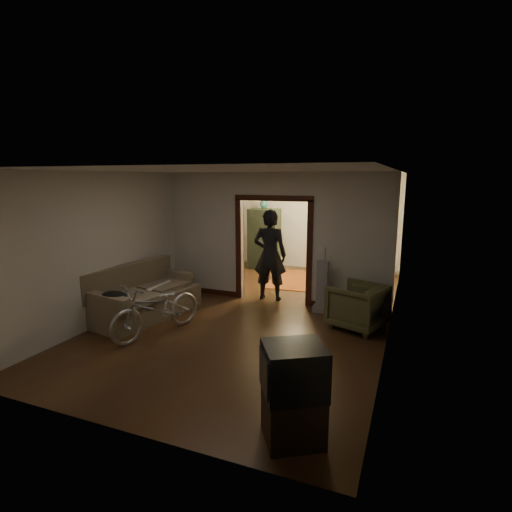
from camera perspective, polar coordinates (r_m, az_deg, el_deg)
The scene contains 24 objects.
floor at distance 8.27m, azimuth 0.78°, elevation -7.81°, with size 5.00×8.50×0.01m, color #311C0F.
ceiling at distance 7.82m, azimuth 0.83°, elevation 11.99°, with size 5.00×8.50×0.01m, color white.
wall_back at distance 11.95m, azimuth 8.15°, elevation 4.88°, with size 5.00×0.02×2.80m, color beige.
wall_left at distance 9.11m, azimuth -14.06°, elevation 2.71°, with size 0.02×8.50×2.80m, color beige.
wall_right at distance 7.42m, azimuth 19.15°, elevation 0.54°, with size 0.02×8.50×2.80m, color beige.
partition_wall at distance 8.62m, azimuth 2.59°, elevation 2.56°, with size 5.00×0.14×2.80m, color beige.
door_casing at distance 8.67m, azimuth 2.58°, elevation 0.60°, with size 1.74×0.20×2.32m, color black.
far_window at distance 11.75m, azimuth 11.45°, elevation 5.40°, with size 0.98×0.06×1.28m, color black.
chandelier at distance 10.20m, azimuth 5.93°, elevation 9.22°, with size 0.24×0.24×0.24m, color #FFE0A5.
light_switch at distance 8.29m, azimuth 9.28°, elevation 1.03°, with size 0.08×0.01×0.12m, color silver.
sofa at distance 8.10m, azimuth -15.57°, elevation -4.87°, with size 0.99×2.20×1.01m, color brown.
rolled_paper at distance 8.27m, azimuth -13.77°, elevation -4.28°, with size 0.10×0.10×0.78m, color beige.
jacket at distance 7.36m, azimuth -19.61°, elevation -5.35°, with size 0.49×0.36×0.14m, color black.
bicycle at distance 7.13m, azimuth -13.93°, elevation -7.26°, with size 0.63×1.81×0.95m, color silver.
armchair at distance 7.47m, azimuth 14.24°, elevation -6.95°, with size 0.87×0.90×0.82m, color brown.
tv_stand at distance 4.46m, azimuth 5.32°, elevation -21.82°, with size 0.58×0.53×0.53m, color black.
crt_tv at distance 4.20m, azimuth 5.45°, elevation -15.92°, with size 0.60×0.54×0.52m, color black.
vacuum at distance 8.16m, azimuth 9.45°, elevation -4.30°, with size 0.33×0.26×1.06m, color gray.
person at distance 8.78m, azimuth 1.99°, elevation 0.13°, with size 0.73×0.48×2.01m, color black.
oriental_rug at distance 10.68m, azimuth 6.72°, elevation -3.43°, with size 1.65×2.16×0.02m, color maroon.
locker at distance 11.84m, azimuth 1.16°, elevation 2.46°, with size 0.89×0.50×1.79m, color #27311D.
globe at distance 11.72m, azimuth 1.18°, elevation 7.52°, with size 0.25×0.25×0.25m, color #1E5972.
desk at distance 11.42m, azimuth 13.47°, elevation -0.85°, with size 1.00×0.56×0.74m, color black.
desk_chair at distance 11.01m, azimuth 10.30°, elevation -0.59°, with size 0.42×0.42×0.95m, color black.
Camera 1 is at (2.80, -7.30, 2.69)m, focal length 28.00 mm.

